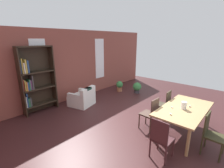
% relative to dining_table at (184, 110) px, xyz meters
% --- Properties ---
extents(ground_plane, '(10.83, 10.83, 0.00)m').
position_rel_dining_table_xyz_m(ground_plane, '(-0.30, 0.86, -0.66)').
color(ground_plane, '#3B1D1E').
extents(back_wall_brick, '(9.33, 0.12, 2.88)m').
position_rel_dining_table_xyz_m(back_wall_brick, '(-0.30, 4.52, 0.78)').
color(back_wall_brick, brown).
rests_on(back_wall_brick, ground).
extents(window_pane_0, '(0.55, 0.02, 1.87)m').
position_rel_dining_table_xyz_m(window_pane_0, '(-1.76, 4.45, 0.92)').
color(window_pane_0, white).
extents(window_pane_1, '(0.55, 0.02, 1.87)m').
position_rel_dining_table_xyz_m(window_pane_1, '(1.15, 4.45, 0.92)').
color(window_pane_1, white).
extents(dining_table, '(1.95, 1.02, 0.74)m').
position_rel_dining_table_xyz_m(dining_table, '(0.00, 0.00, 0.00)').
color(dining_table, '#A18154').
rests_on(dining_table, ground).
extents(vase_on_table, '(0.14, 0.14, 0.20)m').
position_rel_dining_table_xyz_m(vase_on_table, '(-0.08, -0.00, 0.17)').
color(vase_on_table, silver).
rests_on(vase_on_table, dining_table).
extents(tealight_candle_0, '(0.04, 0.04, 0.03)m').
position_rel_dining_table_xyz_m(tealight_candle_0, '(-0.23, 0.25, 0.09)').
color(tealight_candle_0, silver).
rests_on(tealight_candle_0, dining_table).
extents(tealight_candle_1, '(0.04, 0.04, 0.05)m').
position_rel_dining_table_xyz_m(tealight_candle_1, '(0.16, -0.08, 0.10)').
color(tealight_candle_1, silver).
rests_on(tealight_candle_1, dining_table).
extents(tealight_candle_2, '(0.04, 0.04, 0.04)m').
position_rel_dining_table_xyz_m(tealight_candle_2, '(-0.65, 0.12, 0.09)').
color(tealight_candle_2, silver).
rests_on(tealight_candle_2, dining_table).
extents(dining_chair_head_left, '(0.41, 0.41, 0.95)m').
position_rel_dining_table_xyz_m(dining_chair_head_left, '(-1.35, 0.00, -0.15)').
color(dining_chair_head_left, '#3E2124').
rests_on(dining_chair_head_left, ground).
extents(dining_chair_far_right, '(0.43, 0.43, 0.95)m').
position_rel_dining_table_xyz_m(dining_chair_far_right, '(0.44, 0.74, -0.15)').
color(dining_chair_far_right, '#352E21').
rests_on(dining_chair_far_right, ground).
extents(dining_chair_near_left, '(0.41, 0.41, 0.95)m').
position_rel_dining_table_xyz_m(dining_chair_near_left, '(-0.44, -0.74, -0.15)').
color(dining_chair_near_left, '#2F2D19').
rests_on(dining_chair_near_left, ground).
extents(dining_chair_far_left, '(0.41, 0.41, 0.95)m').
position_rel_dining_table_xyz_m(dining_chair_far_left, '(-0.44, 0.74, -0.15)').
color(dining_chair_far_left, '#47342C').
rests_on(dining_chair_far_left, ground).
extents(bookshelf_tall, '(1.14, 0.32, 2.30)m').
position_rel_dining_table_xyz_m(bookshelf_tall, '(-2.08, 4.27, 0.51)').
color(bookshelf_tall, '#2D2319').
rests_on(bookshelf_tall, ground).
extents(armchair_white, '(0.98, 0.98, 0.75)m').
position_rel_dining_table_xyz_m(armchair_white, '(-0.66, 3.56, -0.39)').
color(armchair_white, white).
rests_on(armchair_white, ground).
extents(potted_plant_by_shelf, '(0.33, 0.33, 0.51)m').
position_rel_dining_table_xyz_m(potted_plant_by_shelf, '(1.64, 3.58, -0.38)').
color(potted_plant_by_shelf, '#9E6042').
rests_on(potted_plant_by_shelf, ground).
extents(potted_plant_corner, '(0.40, 0.40, 0.51)m').
position_rel_dining_table_xyz_m(potted_plant_corner, '(2.01, 2.79, -0.38)').
color(potted_plant_corner, '#333338').
rests_on(potted_plant_corner, ground).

